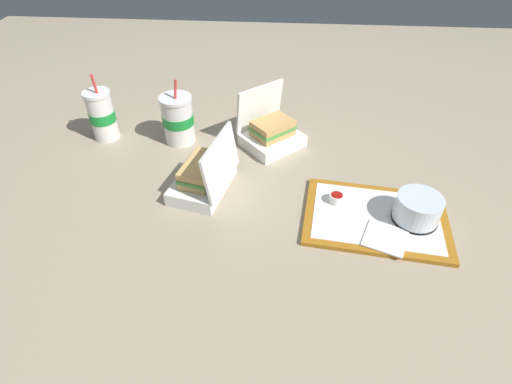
# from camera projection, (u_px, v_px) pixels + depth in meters

# --- Properties ---
(ground_plane) EXTENTS (3.20, 3.20, 0.00)m
(ground_plane) POSITION_uv_depth(u_px,v_px,m) (247.00, 209.00, 1.09)
(ground_plane) COLOR gray
(food_tray) EXTENTS (0.40, 0.30, 0.01)m
(food_tray) POSITION_uv_depth(u_px,v_px,m) (376.00, 218.00, 1.05)
(food_tray) COLOR #A56619
(food_tray) RESTS_ON ground_plane
(cake_container) EXTENTS (0.12, 0.12, 0.07)m
(cake_container) POSITION_uv_depth(u_px,v_px,m) (417.00, 209.00, 1.02)
(cake_container) COLOR black
(cake_container) RESTS_ON food_tray
(ketchup_cup) EXTENTS (0.04, 0.04, 0.02)m
(ketchup_cup) POSITION_uv_depth(u_px,v_px,m) (336.00, 198.00, 1.08)
(ketchup_cup) COLOR white
(ketchup_cup) RESTS_ON food_tray
(napkin_stack) EXTENTS (0.13, 0.13, 0.00)m
(napkin_stack) POSITION_uv_depth(u_px,v_px,m) (385.00, 238.00, 0.98)
(napkin_stack) COLOR white
(napkin_stack) RESTS_ON food_tray
(plastic_fork) EXTENTS (0.11, 0.02, 0.00)m
(plastic_fork) POSITION_uv_depth(u_px,v_px,m) (346.00, 200.00, 1.09)
(plastic_fork) COLOR white
(plastic_fork) RESTS_ON food_tray
(clamshell_sandwich_center) EXTENTS (0.19, 0.23, 0.18)m
(clamshell_sandwich_center) POSITION_uv_depth(u_px,v_px,m) (204.00, 177.00, 1.13)
(clamshell_sandwich_center) COLOR white
(clamshell_sandwich_center) RESTS_ON ground_plane
(clamshell_sandwich_corner) EXTENTS (0.24, 0.23, 0.19)m
(clamshell_sandwich_corner) POSITION_uv_depth(u_px,v_px,m) (271.00, 133.00, 1.30)
(clamshell_sandwich_corner) COLOR white
(clamshell_sandwich_corner) RESTS_ON ground_plane
(soda_cup_right) EXTENTS (0.10, 0.10, 0.22)m
(soda_cup_right) POSITION_uv_depth(u_px,v_px,m) (178.00, 119.00, 1.30)
(soda_cup_right) COLOR white
(soda_cup_right) RESTS_ON ground_plane
(soda_cup_back) EXTENTS (0.09, 0.09, 0.23)m
(soda_cup_back) POSITION_uv_depth(u_px,v_px,m) (102.00, 115.00, 1.31)
(soda_cup_back) COLOR white
(soda_cup_back) RESTS_ON ground_plane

